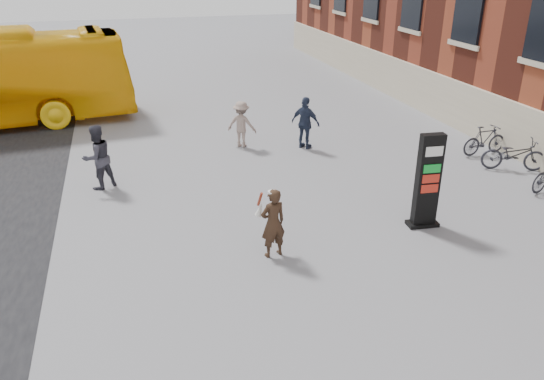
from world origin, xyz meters
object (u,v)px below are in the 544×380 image
object	(u,v)px
info_pylon	(428,181)
woman	(273,222)
pedestrian_c	(306,123)
pedestrian_b	(242,124)
pedestrian_a	(97,157)
bike_6	(514,154)
bike_7	(485,140)

from	to	relation	value
info_pylon	woman	distance (m)	4.06
woman	pedestrian_c	size ratio (longest dim) A/B	0.90
info_pylon	pedestrian_b	distance (m)	7.75
pedestrian_a	pedestrian_c	world-z (taller)	pedestrian_a
bike_6	pedestrian_c	bearing A→B (deg)	80.07
bike_6	bike_7	xyz separation A→B (m)	(0.00, 1.46, -0.00)
info_pylon	pedestrian_b	bearing A→B (deg)	118.25
pedestrian_a	pedestrian_b	xyz separation A→B (m)	(4.79, 2.43, -0.14)
woman	bike_6	world-z (taller)	woman
pedestrian_b	bike_6	bearing A→B (deg)	-178.23
pedestrian_a	bike_6	bearing A→B (deg)	137.71
pedestrian_b	bike_7	distance (m)	8.32
bike_6	bike_7	world-z (taller)	bike_6
pedestrian_b	info_pylon	bearing A→B (deg)	145.29
pedestrian_c	bike_6	distance (m)	6.77
bike_7	pedestrian_c	bearing A→B (deg)	63.88
bike_6	pedestrian_a	bearing A→B (deg)	104.08
woman	bike_7	size ratio (longest dim) A/B	0.97
pedestrian_b	woman	bearing A→B (deg)	114.59
info_pylon	pedestrian_c	world-z (taller)	info_pylon
pedestrian_a	bike_7	size ratio (longest dim) A/B	1.12
pedestrian_c	bike_7	bearing A→B (deg)	-154.95
pedestrian_b	pedestrian_a	bearing A→B (deg)	59.11
pedestrian_c	bike_6	bearing A→B (deg)	-166.46
woman	bike_7	bearing A→B (deg)	-166.01
pedestrian_c	info_pylon	bearing A→B (deg)	145.60
pedestrian_a	pedestrian_b	distance (m)	5.38
pedestrian_b	bike_6	world-z (taller)	pedestrian_b
info_pylon	bike_6	bearing A→B (deg)	33.99
info_pylon	pedestrian_a	distance (m)	9.13
bike_6	bike_7	size ratio (longest dim) A/B	1.15
woman	pedestrian_c	world-z (taller)	pedestrian_c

